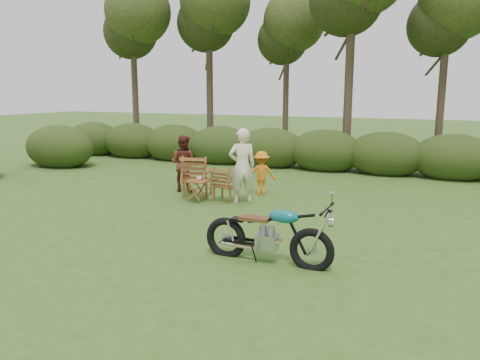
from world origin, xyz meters
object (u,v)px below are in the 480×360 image
at_px(cup, 199,178).
at_px(child, 261,195).
at_px(lawn_chair_right, 226,201).
at_px(side_table, 198,191).
at_px(motorcycle, 267,262).
at_px(adult_b, 184,191).
at_px(lawn_chair_left, 198,197).
at_px(adult_a, 242,203).

xyz_separation_m(cup, child, (1.13, 1.32, -0.59)).
relative_size(lawn_chair_right, side_table, 1.60).
height_order(motorcycle, adult_b, adult_b).
height_order(lawn_chair_left, child, child).
bearing_deg(side_table, cup, 40.61).
relative_size(side_table, cup, 4.04).
bearing_deg(cup, adult_b, 136.82).
xyz_separation_m(lawn_chair_right, adult_b, (-1.53, 0.56, 0.00)).
height_order(lawn_chair_left, cup, cup).
bearing_deg(adult_a, child, -132.26).
height_order(lawn_chair_right, adult_b, adult_b).
xyz_separation_m(lawn_chair_right, adult_a, (0.45, -0.04, 0.00)).
bearing_deg(motorcycle, cup, 133.78).
bearing_deg(side_table, lawn_chair_left, 118.53).
bearing_deg(adult_a, cup, -17.98).
bearing_deg(adult_b, lawn_chair_left, 147.11).
xyz_separation_m(lawn_chair_left, child, (1.44, 0.85, 0.00)).
bearing_deg(lawn_chair_right, motorcycle, 129.42).
bearing_deg(adult_a, side_table, -17.04).
height_order(side_table, adult_b, adult_b).
relative_size(lawn_chair_left, adult_a, 0.59).
height_order(lawn_chair_left, adult_a, adult_a).
height_order(motorcycle, cup, cup).
bearing_deg(cup, adult_a, 17.49).
xyz_separation_m(side_table, cup, (0.03, 0.03, 0.32)).
xyz_separation_m(lawn_chair_right, child, (0.57, 0.96, 0.00)).
relative_size(lawn_chair_left, child, 0.93).
distance_m(lawn_chair_left, cup, 0.81).
xyz_separation_m(lawn_chair_right, cup, (-0.56, -0.36, 0.59)).
bearing_deg(child, lawn_chair_right, 37.64).
height_order(cup, child, cup).
xyz_separation_m(lawn_chair_left, adult_a, (1.32, -0.15, 0.00)).
bearing_deg(motorcycle, side_table, 134.38).
distance_m(side_table, child, 1.80).
bearing_deg(motorcycle, adult_a, 119.93).
xyz_separation_m(side_table, child, (1.16, 1.35, -0.27)).
relative_size(motorcycle, adult_a, 1.13).
xyz_separation_m(lawn_chair_right, side_table, (-0.59, -0.39, 0.27)).
distance_m(motorcycle, adult_b, 5.67).
relative_size(lawn_chair_right, lawn_chair_left, 0.80).
bearing_deg(adult_b, side_table, 135.58).
bearing_deg(adult_a, motorcycle, 83.43).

